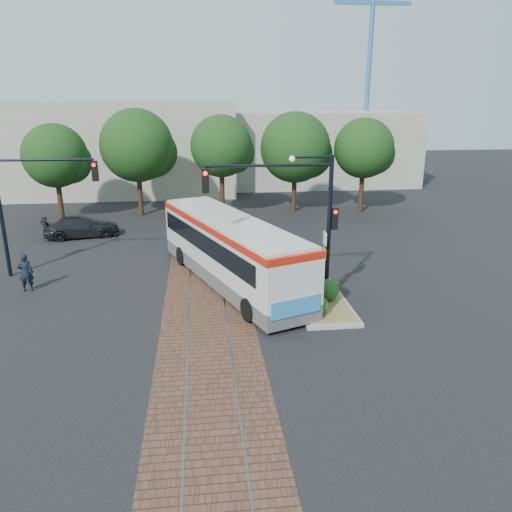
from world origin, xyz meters
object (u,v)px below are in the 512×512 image
object	(u,v)px
city_bus	(230,248)
officer	(26,272)
signal_pole_main	(300,207)
signal_pole_left	(24,198)
traffic_island	(320,295)
parked_car	(81,227)

from	to	relation	value
city_bus	officer	size ratio (longest dim) A/B	6.63
signal_pole_main	signal_pole_left	xyz separation A→B (m)	(-12.23, 4.80, -0.29)
officer	signal_pole_main	bearing A→B (deg)	157.51
traffic_island	officer	bearing A→B (deg)	167.94
signal_pole_left	parked_car	world-z (taller)	signal_pole_left
city_bus	traffic_island	world-z (taller)	city_bus
city_bus	signal_pole_main	world-z (taller)	signal_pole_main
city_bus	parked_car	xyz separation A→B (m)	(-8.72, 9.20, -1.06)
signal_pole_left	parked_car	size ratio (longest dim) A/B	1.32
officer	parked_car	bearing A→B (deg)	-102.74
city_bus	signal_pole_left	distance (m)	10.01
signal_pole_main	traffic_island	bearing A→B (deg)	-5.36
city_bus	signal_pole_left	world-z (taller)	signal_pole_left
city_bus	parked_car	bearing A→B (deg)	112.53
signal_pole_left	officer	distance (m)	3.70
parked_car	signal_pole_left	bearing A→B (deg)	160.59
signal_pole_left	officer	bearing A→B (deg)	-80.57
officer	parked_car	size ratio (longest dim) A/B	0.39
city_bus	parked_car	distance (m)	12.72
traffic_island	parked_car	size ratio (longest dim) A/B	1.14
parked_car	city_bus	bearing A→B (deg)	-149.35
traffic_island	parked_car	bearing A→B (deg)	136.09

